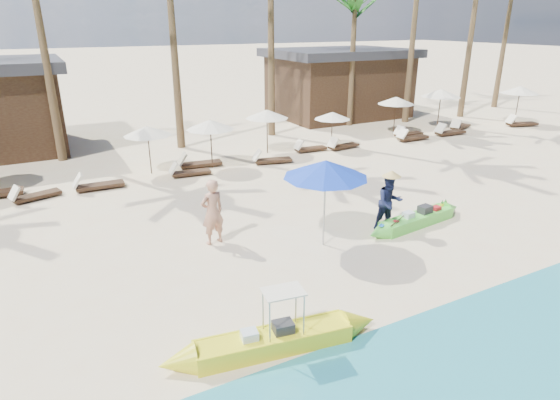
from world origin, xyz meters
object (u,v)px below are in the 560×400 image
yellow_canoe (274,340)px  green_canoe (417,219)px  blue_umbrella (326,169)px  tourist (212,212)px

yellow_canoe → green_canoe: bearing=34.4°
green_canoe → blue_umbrella: (-3.30, 0.21, 2.06)m
yellow_canoe → blue_umbrella: blue_umbrella is taller
green_canoe → blue_umbrella: 3.90m
green_canoe → yellow_canoe: 7.35m
green_canoe → tourist: bearing=156.8°
blue_umbrella → tourist: bearing=150.1°
tourist → yellow_canoe: bearing=72.9°
yellow_canoe → blue_umbrella: size_ratio=1.95×
green_canoe → yellow_canoe: yellow_canoe is taller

